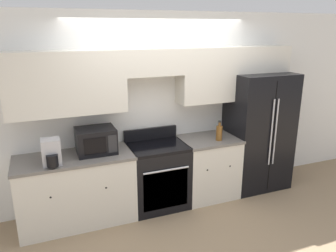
% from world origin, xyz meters
% --- Properties ---
extents(ground_plane, '(12.00, 12.00, 0.00)m').
position_xyz_m(ground_plane, '(0.00, 0.00, 0.00)').
color(ground_plane, '#937A5B').
extents(wall_back, '(8.00, 0.39, 2.60)m').
position_xyz_m(wall_back, '(0.01, 0.58, 1.49)').
color(wall_back, white).
rests_on(wall_back, ground_plane).
extents(lower_cabinets_left, '(1.42, 0.64, 0.88)m').
position_xyz_m(lower_cabinets_left, '(-1.23, 0.31, 0.44)').
color(lower_cabinets_left, silver).
rests_on(lower_cabinets_left, ground_plane).
extents(lower_cabinets_right, '(0.81, 0.64, 0.88)m').
position_xyz_m(lower_cabinets_right, '(0.62, 0.31, 0.44)').
color(lower_cabinets_right, silver).
rests_on(lower_cabinets_right, ground_plane).
extents(oven_range, '(0.77, 0.65, 1.04)m').
position_xyz_m(oven_range, '(-0.15, 0.31, 0.45)').
color(oven_range, black).
rests_on(oven_range, ground_plane).
extents(refrigerator, '(0.92, 0.74, 1.76)m').
position_xyz_m(refrigerator, '(1.47, 0.35, 0.88)').
color(refrigerator, black).
rests_on(refrigerator, ground_plane).
extents(microwave, '(0.48, 0.40, 0.31)m').
position_xyz_m(microwave, '(-0.95, 0.35, 1.04)').
color(microwave, black).
rests_on(microwave, lower_cabinets_left).
extents(bottle, '(0.09, 0.09, 0.28)m').
position_xyz_m(bottle, '(0.71, 0.18, 0.99)').
color(bottle, brown).
rests_on(bottle, lower_cabinets_right).
extents(paper_towel_holder, '(0.21, 0.26, 0.30)m').
position_xyz_m(paper_towel_holder, '(-1.49, 0.14, 1.02)').
color(paper_towel_holder, '#B7B7BC').
rests_on(paper_towel_holder, lower_cabinets_left).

